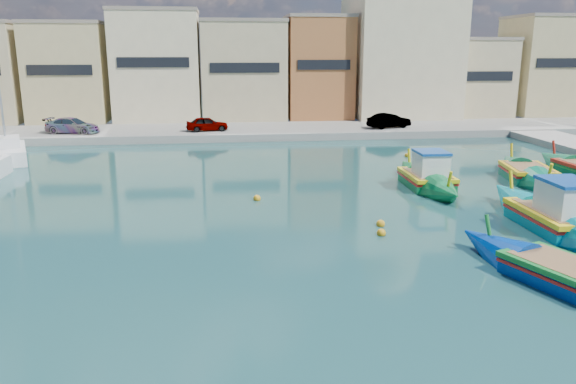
{
  "coord_description": "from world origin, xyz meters",
  "views": [
    {
      "loc": [
        -8.22,
        -16.17,
        7.03
      ],
      "look_at": [
        -5.49,
        6.0,
        1.4
      ],
      "focal_mm": 35.0,
      "sensor_mm": 36.0,
      "label": 1
    }
  ],
  "objects_px": {
    "church_block": "(400,37)",
    "luzzu_green": "(527,175)",
    "luzzu_blue_cabin": "(427,180)",
    "luzzu_blue_south": "(564,277)",
    "yacht_north": "(7,151)",
    "luzzu_turquoise_cabin": "(556,220)"
  },
  "relations": [
    {
      "from": "luzzu_turquoise_cabin",
      "to": "luzzu_green",
      "type": "xyz_separation_m",
      "value": [
        3.64,
        8.54,
        -0.11
      ]
    },
    {
      "from": "luzzu_blue_south",
      "to": "yacht_north",
      "type": "relative_size",
      "value": 0.83
    },
    {
      "from": "church_block",
      "to": "luzzu_green",
      "type": "bearing_deg",
      "value": -92.44
    },
    {
      "from": "luzzu_turquoise_cabin",
      "to": "yacht_north",
      "type": "bearing_deg",
      "value": 144.78
    },
    {
      "from": "luzzu_green",
      "to": "yacht_north",
      "type": "height_order",
      "value": "yacht_north"
    },
    {
      "from": "church_block",
      "to": "yacht_north",
      "type": "relative_size",
      "value": 1.79
    },
    {
      "from": "church_block",
      "to": "luzzu_blue_cabin",
      "type": "xyz_separation_m",
      "value": [
        -7.36,
        -28.27,
        -8.03
      ]
    },
    {
      "from": "luzzu_blue_cabin",
      "to": "luzzu_green",
      "type": "bearing_deg",
      "value": 8.15
    },
    {
      "from": "yacht_north",
      "to": "luzzu_blue_cabin",
      "type": "bearing_deg",
      "value": -25.39
    },
    {
      "from": "luzzu_blue_cabin",
      "to": "luzzu_blue_south",
      "type": "xyz_separation_m",
      "value": [
        -0.43,
        -12.9,
        -0.11
      ]
    },
    {
      "from": "luzzu_blue_south",
      "to": "church_block",
      "type": "bearing_deg",
      "value": 79.29
    },
    {
      "from": "luzzu_blue_cabin",
      "to": "luzzu_turquoise_cabin",
      "type": "bearing_deg",
      "value": -71.55
    },
    {
      "from": "church_block",
      "to": "luzzu_green",
      "type": "relative_size",
      "value": 2.16
    },
    {
      "from": "luzzu_turquoise_cabin",
      "to": "luzzu_blue_south",
      "type": "bearing_deg",
      "value": -119.6
    },
    {
      "from": "church_block",
      "to": "luzzu_turquoise_cabin",
      "type": "distance_m",
      "value": 37.12
    },
    {
      "from": "luzzu_blue_cabin",
      "to": "luzzu_blue_south",
      "type": "distance_m",
      "value": 12.91
    },
    {
      "from": "luzzu_blue_cabin",
      "to": "luzzu_green",
      "type": "height_order",
      "value": "luzzu_blue_cabin"
    },
    {
      "from": "luzzu_blue_cabin",
      "to": "luzzu_blue_south",
      "type": "relative_size",
      "value": 0.98
    },
    {
      "from": "luzzu_blue_cabin",
      "to": "luzzu_blue_south",
      "type": "bearing_deg",
      "value": -91.91
    },
    {
      "from": "luzzu_green",
      "to": "luzzu_blue_south",
      "type": "height_order",
      "value": "luzzu_green"
    },
    {
      "from": "luzzu_turquoise_cabin",
      "to": "luzzu_green",
      "type": "distance_m",
      "value": 9.28
    },
    {
      "from": "luzzu_green",
      "to": "yacht_north",
      "type": "relative_size",
      "value": 0.83
    }
  ]
}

